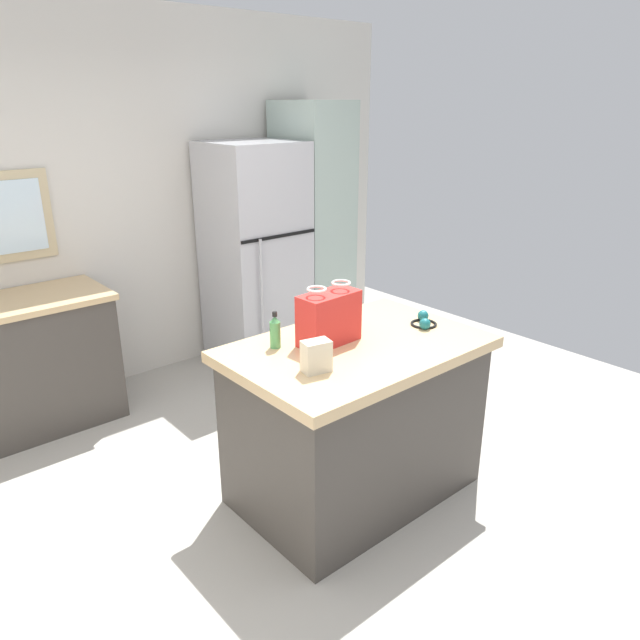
{
  "coord_description": "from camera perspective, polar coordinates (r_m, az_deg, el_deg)",
  "views": [
    {
      "loc": [
        -1.76,
        -2.01,
        2.13
      ],
      "look_at": [
        0.28,
        0.37,
        0.96
      ],
      "focal_mm": 33.58,
      "sensor_mm": 36.0,
      "label": 1
    }
  ],
  "objects": [
    {
      "name": "tall_cabinet",
      "position": [
        5.33,
        -0.68,
        8.79
      ],
      "size": [
        0.49,
        0.63,
        2.12
      ],
      "color": "#9EB2A8",
      "rests_on": "ground"
    },
    {
      "name": "refrigerator",
      "position": [
        5.0,
        -6.18,
        6.12
      ],
      "size": [
        0.72,
        0.7,
        1.82
      ],
      "color": "#B7B7BC",
      "rests_on": "ground"
    },
    {
      "name": "small_box",
      "position": [
        2.81,
        -0.36,
        -3.48
      ],
      "size": [
        0.15,
        0.11,
        0.15
      ],
      "primitive_type": "cube",
      "rotation": [
        0.0,
        0.0,
        -0.22
      ],
      "color": "beige",
      "rests_on": "kitchen_island"
    },
    {
      "name": "kitchen_island",
      "position": [
        3.35,
        3.39,
        -9.45
      ],
      "size": [
        1.35,
        0.89,
        0.91
      ],
      "color": "#423D38",
      "rests_on": "ground"
    },
    {
      "name": "shopping_bag",
      "position": [
        3.11,
        0.85,
        0.21
      ],
      "size": [
        0.34,
        0.18,
        0.32
      ],
      "color": "red",
      "rests_on": "kitchen_island"
    },
    {
      "name": "back_wall",
      "position": [
        4.8,
        -19.14,
        10.45
      ],
      "size": [
        5.25,
        0.13,
        2.79
      ],
      "color": "silver",
      "rests_on": "ground"
    },
    {
      "name": "bottle",
      "position": [
        3.08,
        -4.3,
        -1.13
      ],
      "size": [
        0.06,
        0.06,
        0.2
      ],
      "color": "#4C9956",
      "rests_on": "kitchen_island"
    },
    {
      "name": "ear_defenders",
      "position": [
        3.45,
        9.87,
        -0.12
      ],
      "size": [
        0.21,
        0.21,
        0.06
      ],
      "color": "black",
      "rests_on": "kitchen_island"
    },
    {
      "name": "ground",
      "position": [
        3.42,
        0.45,
        -18.17
      ],
      "size": [
        6.3,
        6.3,
        0.0
      ],
      "primitive_type": "plane",
      "color": "#ADA89E"
    }
  ]
}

